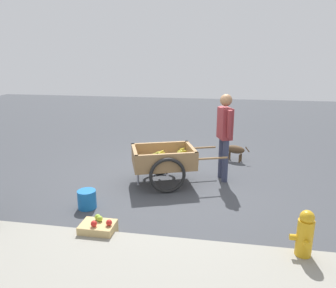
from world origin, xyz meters
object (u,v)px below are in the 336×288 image
dog (233,149)px  plastic_bucket (87,199)px  apple_crate (98,231)px  fire_hydrant (304,238)px  fruit_cart (164,161)px  vendor_person (225,130)px

dog → plastic_bucket: 3.59m
dog → apple_crate: bearing=63.4°
dog → apple_crate: dog is taller
plastic_bucket → apple_crate: apple_crate is taller
fire_hydrant → fruit_cart: bearing=-46.2°
fruit_cart → dog: fruit_cart is taller
dog → fire_hydrant: (-0.70, 3.66, 0.06)m
dog → apple_crate: 3.99m
dog → fire_hydrant: fire_hydrant is taller
fruit_cart → fire_hydrant: size_ratio=2.70×
fruit_cart → plastic_bucket: size_ratio=6.26×
fruit_cart → vendor_person: size_ratio=1.11×
vendor_person → apple_crate: 2.97m
apple_crate → fruit_cart: bearing=-104.0°
dog → fire_hydrant: size_ratio=0.95×
fire_hydrant → plastic_bucket: size_ratio=2.32×
plastic_bucket → apple_crate: size_ratio=0.66×
fire_hydrant → apple_crate: size_ratio=1.52×
fire_hydrant → plastic_bucket: fire_hydrant is taller
dog → apple_crate: size_ratio=1.45×
vendor_person → dog: vendor_person is taller
fruit_cart → apple_crate: fruit_cart is taller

